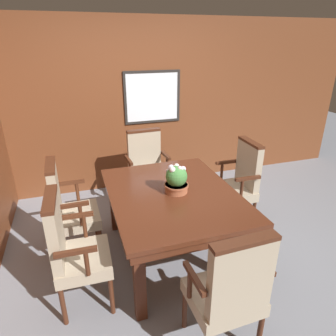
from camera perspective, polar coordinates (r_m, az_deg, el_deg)
The scene contains 9 objects.
ground_plane at distance 3.32m, azimuth 2.26°, elevation -16.82°, with size 14.00×14.00×0.00m, color gray.
wall_back at distance 4.50m, azimuth -6.19°, elevation 11.49°, with size 7.20×0.08×2.45m.
dining_table at distance 3.00m, azimuth 0.89°, elevation -6.25°, with size 1.22×1.56×0.75m.
chair_left_near at distance 2.64m, azimuth -17.81°, elevation -14.27°, with size 0.46×0.55×1.06m.
chair_left_far at distance 3.23m, azimuth -18.50°, elevation -6.96°, with size 0.45×0.54×1.06m.
chair_head_far at distance 4.01m, azimuth -4.06°, elevation 0.29°, with size 0.55×0.47×1.06m.
chair_right_far at distance 3.71m, azimuth 13.40°, elevation -2.27°, with size 0.46×0.55×1.06m.
chair_head_near at distance 2.23m, azimuth 11.73°, elevation -21.73°, with size 0.55×0.46×1.06m.
potted_plant at distance 2.91m, azimuth 1.59°, elevation -2.19°, with size 0.24×0.24×0.29m.
Camera 1 is at (-0.91, -2.37, 2.14)m, focal length 32.00 mm.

